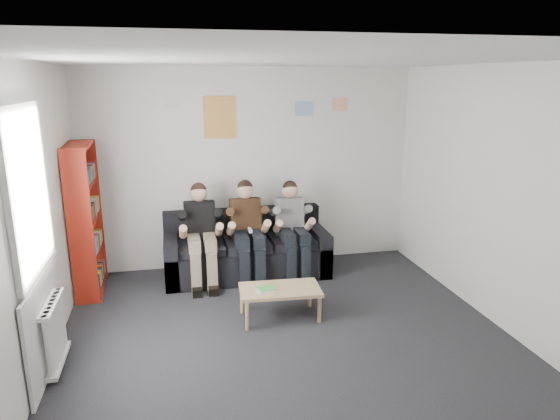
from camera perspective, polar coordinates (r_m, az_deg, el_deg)
The scene contains 14 objects.
room_shell at distance 4.45m, azimuth 1.72°, elevation -0.80°, with size 5.00×5.00×5.00m.
sofa at distance 6.71m, azimuth -3.90°, elevation -4.81°, with size 2.13×0.87×0.82m.
bookshelf at distance 6.39m, azimuth -21.28°, elevation -1.04°, with size 0.27×0.82×1.82m.
coffee_table at distance 5.48m, azimuth -0.00°, elevation -9.33°, with size 0.87×0.48×0.35m.
game_cases at distance 5.40m, azimuth -1.66°, elevation -9.07°, with size 0.19×0.15×0.03m.
person_left at distance 6.36m, azimuth -9.00°, elevation -2.84°, with size 0.39×0.83×1.28m.
person_middle at distance 6.42m, azimuth -3.69°, elevation -2.50°, with size 0.39×0.84×1.28m.
person_right at distance 6.53m, azimuth 1.47°, elevation -2.27°, with size 0.37×0.80×1.25m.
radiator at distance 5.01m, azimuth -24.30°, elevation -12.66°, with size 0.10×0.64×0.60m.
window at distance 4.76m, azimuth -26.03°, elevation -5.36°, with size 0.05×1.30×2.36m.
poster_large at distance 6.70m, azimuth -6.91°, elevation 10.47°, with size 0.42×0.01×0.55m, color #DAD24D.
poster_blue at distance 6.90m, azimuth 2.81°, elevation 11.51°, with size 0.25×0.01×0.20m, color #3A7DC8.
poster_pink at distance 7.04m, azimuth 6.83°, elevation 11.90°, with size 0.22×0.01×0.18m, color #C83E9C.
poster_sign at distance 6.65m, azimuth -12.22°, elevation 11.94°, with size 0.20×0.01×0.14m, color silver.
Camera 1 is at (-1.05, -4.16, 2.55)m, focal length 32.00 mm.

